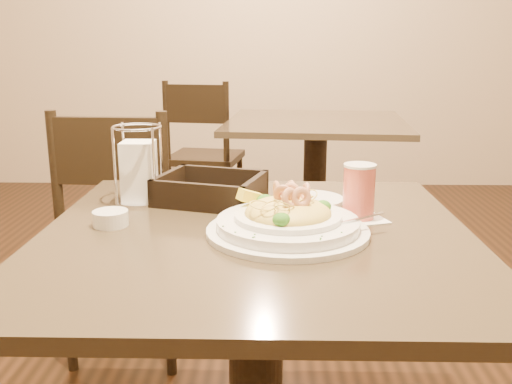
{
  "coord_description": "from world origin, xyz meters",
  "views": [
    {
      "loc": [
        0.03,
        -1.13,
        1.14
      ],
      "look_at": [
        0.0,
        0.02,
        0.84
      ],
      "focal_mm": 40.0,
      "sensor_mm": 36.0,
      "label": 1
    }
  ],
  "objects_px": {
    "pasta_bowl": "(288,220)",
    "bread_basket": "(211,192)",
    "side_plate": "(311,200)",
    "butter_ramekin": "(111,218)",
    "main_table": "(256,335)",
    "dining_chair_near": "(125,228)",
    "dining_chair_far": "(203,151)",
    "drink_glass": "(359,192)",
    "background_table": "(315,166)",
    "napkin_caddy": "(139,170)"
  },
  "relations": [
    {
      "from": "napkin_caddy",
      "to": "bread_basket",
      "type": "bearing_deg",
      "value": 2.95
    },
    {
      "from": "dining_chair_near",
      "to": "bread_basket",
      "type": "relative_size",
      "value": 3.24
    },
    {
      "from": "drink_glass",
      "to": "napkin_caddy",
      "type": "relative_size",
      "value": 0.73
    },
    {
      "from": "dining_chair_near",
      "to": "drink_glass",
      "type": "distance_m",
      "value": 1.05
    },
    {
      "from": "side_plate",
      "to": "butter_ramekin",
      "type": "bearing_deg",
      "value": -155.34
    },
    {
      "from": "background_table",
      "to": "pasta_bowl",
      "type": "distance_m",
      "value": 1.84
    },
    {
      "from": "drink_glass",
      "to": "butter_ramekin",
      "type": "relative_size",
      "value": 1.84
    },
    {
      "from": "bread_basket",
      "to": "side_plate",
      "type": "relative_size",
      "value": 1.8
    },
    {
      "from": "main_table",
      "to": "dining_chair_near",
      "type": "xyz_separation_m",
      "value": [
        -0.49,
        0.8,
        -0.02
      ]
    },
    {
      "from": "main_table",
      "to": "background_table",
      "type": "distance_m",
      "value": 1.82
    },
    {
      "from": "background_table",
      "to": "side_plate",
      "type": "bearing_deg",
      "value": -94.96
    },
    {
      "from": "dining_chair_far",
      "to": "drink_glass",
      "type": "xyz_separation_m",
      "value": [
        0.6,
        -2.2,
        0.32
      ]
    },
    {
      "from": "dining_chair_near",
      "to": "napkin_caddy",
      "type": "bearing_deg",
      "value": 111.46
    },
    {
      "from": "side_plate",
      "to": "pasta_bowl",
      "type": "bearing_deg",
      "value": -104.87
    },
    {
      "from": "main_table",
      "to": "pasta_bowl",
      "type": "height_order",
      "value": "pasta_bowl"
    },
    {
      "from": "side_plate",
      "to": "drink_glass",
      "type": "bearing_deg",
      "value": -56.81
    },
    {
      "from": "drink_glass",
      "to": "butter_ramekin",
      "type": "height_order",
      "value": "drink_glass"
    },
    {
      "from": "pasta_bowl",
      "to": "dining_chair_far",
      "type": "bearing_deg",
      "value": 100.86
    },
    {
      "from": "pasta_bowl",
      "to": "butter_ramekin",
      "type": "bearing_deg",
      "value": 172.68
    },
    {
      "from": "pasta_bowl",
      "to": "bread_basket",
      "type": "distance_m",
      "value": 0.31
    },
    {
      "from": "pasta_bowl",
      "to": "bread_basket",
      "type": "bearing_deg",
      "value": 126.25
    },
    {
      "from": "butter_ramekin",
      "to": "main_table",
      "type": "bearing_deg",
      "value": -5.79
    },
    {
      "from": "bread_basket",
      "to": "napkin_caddy",
      "type": "bearing_deg",
      "value": -177.05
    },
    {
      "from": "dining_chair_near",
      "to": "dining_chair_far",
      "type": "distance_m",
      "value": 1.5
    },
    {
      "from": "pasta_bowl",
      "to": "side_plate",
      "type": "distance_m",
      "value": 0.26
    },
    {
      "from": "dining_chair_far",
      "to": "napkin_caddy",
      "type": "bearing_deg",
      "value": 101.57
    },
    {
      "from": "background_table",
      "to": "dining_chair_far",
      "type": "relative_size",
      "value": 1.05
    },
    {
      "from": "side_plate",
      "to": "butter_ramekin",
      "type": "relative_size",
      "value": 2.11
    },
    {
      "from": "drink_glass",
      "to": "side_plate",
      "type": "height_order",
      "value": "drink_glass"
    },
    {
      "from": "napkin_caddy",
      "to": "dining_chair_far",
      "type": "bearing_deg",
      "value": 92.4
    },
    {
      "from": "pasta_bowl",
      "to": "drink_glass",
      "type": "height_order",
      "value": "drink_glass"
    },
    {
      "from": "dining_chair_near",
      "to": "side_plate",
      "type": "bearing_deg",
      "value": 140.36
    },
    {
      "from": "dining_chair_near",
      "to": "bread_basket",
      "type": "bearing_deg",
      "value": 125.74
    },
    {
      "from": "dining_chair_near",
      "to": "napkin_caddy",
      "type": "xyz_separation_m",
      "value": [
        0.2,
        -0.58,
        0.34
      ]
    },
    {
      "from": "main_table",
      "to": "napkin_caddy",
      "type": "xyz_separation_m",
      "value": [
        -0.29,
        0.22,
        0.32
      ]
    },
    {
      "from": "main_table",
      "to": "background_table",
      "type": "xyz_separation_m",
      "value": [
        0.27,
        1.8,
        0.0
      ]
    },
    {
      "from": "main_table",
      "to": "dining_chair_near",
      "type": "relative_size",
      "value": 0.97
    },
    {
      "from": "side_plate",
      "to": "butter_ramekin",
      "type": "height_order",
      "value": "butter_ramekin"
    },
    {
      "from": "drink_glass",
      "to": "pasta_bowl",
      "type": "bearing_deg",
      "value": -145.39
    },
    {
      "from": "napkin_caddy",
      "to": "pasta_bowl",
      "type": "bearing_deg",
      "value": -34.02
    },
    {
      "from": "dining_chair_near",
      "to": "butter_ramekin",
      "type": "height_order",
      "value": "dining_chair_near"
    },
    {
      "from": "napkin_caddy",
      "to": "butter_ramekin",
      "type": "distance_m",
      "value": 0.2
    },
    {
      "from": "main_table",
      "to": "dining_chair_near",
      "type": "bearing_deg",
      "value": 121.35
    },
    {
      "from": "dining_chair_near",
      "to": "pasta_bowl",
      "type": "relative_size",
      "value": 2.54
    },
    {
      "from": "pasta_bowl",
      "to": "drink_glass",
      "type": "relative_size",
      "value": 2.63
    },
    {
      "from": "main_table",
      "to": "bread_basket",
      "type": "height_order",
      "value": "bread_basket"
    },
    {
      "from": "butter_ramekin",
      "to": "drink_glass",
      "type": "bearing_deg",
      "value": 6.58
    },
    {
      "from": "drink_glass",
      "to": "napkin_caddy",
      "type": "height_order",
      "value": "napkin_caddy"
    },
    {
      "from": "bread_basket",
      "to": "drink_glass",
      "type": "bearing_deg",
      "value": -22.01
    },
    {
      "from": "bread_basket",
      "to": "side_plate",
      "type": "bearing_deg",
      "value": 0.84
    }
  ]
}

